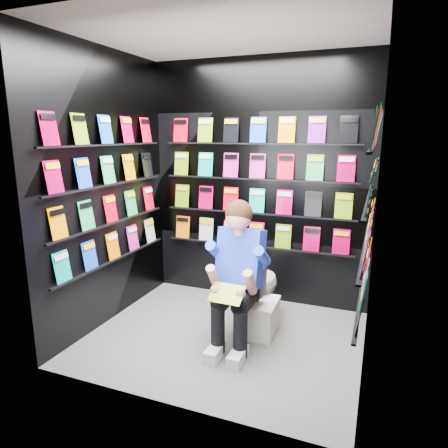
% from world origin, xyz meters
% --- Properties ---
extents(floor, '(2.40, 2.40, 0.00)m').
position_xyz_m(floor, '(0.00, 0.00, 0.00)').
color(floor, '#5B5B59').
rests_on(floor, ground).
extents(ceiling, '(2.40, 2.40, 0.00)m').
position_xyz_m(ceiling, '(0.00, 0.00, 2.60)').
color(ceiling, white).
rests_on(ceiling, floor).
extents(wall_back, '(2.40, 0.04, 2.60)m').
position_xyz_m(wall_back, '(0.00, 1.00, 1.30)').
color(wall_back, black).
rests_on(wall_back, floor).
extents(wall_front, '(2.40, 0.04, 2.60)m').
position_xyz_m(wall_front, '(0.00, -1.00, 1.30)').
color(wall_front, black).
rests_on(wall_front, floor).
extents(wall_left, '(0.04, 2.00, 2.60)m').
position_xyz_m(wall_left, '(-1.20, 0.00, 1.30)').
color(wall_left, black).
rests_on(wall_left, floor).
extents(wall_right, '(0.04, 2.00, 2.60)m').
position_xyz_m(wall_right, '(1.20, 0.00, 1.30)').
color(wall_right, black).
rests_on(wall_right, floor).
extents(comics_back, '(2.10, 0.06, 1.37)m').
position_xyz_m(comics_back, '(0.00, 0.97, 1.31)').
color(comics_back, '#F10020').
rests_on(comics_back, wall_back).
extents(comics_left, '(0.06, 1.70, 1.37)m').
position_xyz_m(comics_left, '(-1.17, 0.00, 1.31)').
color(comics_left, '#F10020').
rests_on(comics_left, wall_left).
extents(comics_right, '(0.06, 1.70, 1.37)m').
position_xyz_m(comics_right, '(1.17, 0.00, 1.31)').
color(comics_right, '#F10020').
rests_on(comics_right, wall_right).
extents(toilet, '(0.45, 0.76, 0.73)m').
position_xyz_m(toilet, '(0.15, 0.40, 0.37)').
color(toilet, white).
rests_on(toilet, floor).
extents(longbox, '(0.22, 0.39, 0.29)m').
position_xyz_m(longbox, '(0.32, 0.20, 0.15)').
color(longbox, silver).
rests_on(longbox, floor).
extents(longbox_lid, '(0.24, 0.41, 0.03)m').
position_xyz_m(longbox_lid, '(0.32, 0.20, 0.30)').
color(longbox_lid, silver).
rests_on(longbox_lid, longbox).
extents(reader, '(0.54, 0.77, 1.39)m').
position_xyz_m(reader, '(0.15, 0.02, 0.77)').
color(reader, blue).
rests_on(reader, toilet).
extents(held_comic, '(0.28, 0.17, 0.12)m').
position_xyz_m(held_comic, '(0.15, -0.33, 0.58)').
color(held_comic, green).
rests_on(held_comic, reader).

